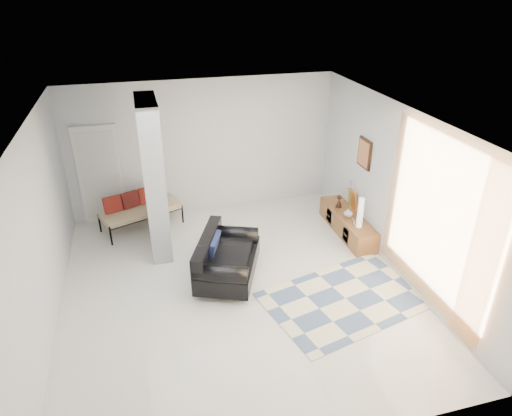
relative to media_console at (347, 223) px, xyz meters
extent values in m
plane|color=silver|center=(-2.52, -1.19, -0.20)|extent=(6.00, 6.00, 0.00)
plane|color=white|center=(-2.52, -1.19, 2.60)|extent=(6.00, 6.00, 0.00)
plane|color=silver|center=(-2.52, 1.81, 1.20)|extent=(6.00, 0.00, 6.00)
plane|color=silver|center=(-2.52, -4.19, 1.20)|extent=(6.00, 0.00, 6.00)
plane|color=silver|center=(-5.27, -1.19, 1.20)|extent=(0.00, 6.00, 6.00)
plane|color=silver|center=(0.23, -1.19, 1.20)|extent=(0.00, 6.00, 6.00)
cube|color=#9BA0A1|center=(-3.62, 0.41, 1.20)|extent=(0.35, 1.20, 2.80)
cube|color=silver|center=(-4.62, 1.77, 0.82)|extent=(0.85, 0.06, 2.04)
plane|color=#F0953F|center=(0.15, -2.34, 1.25)|extent=(0.00, 2.55, 2.55)
cube|color=#32190D|center=(0.20, 0.00, 1.45)|extent=(0.04, 0.45, 0.55)
cube|color=brown|center=(0.00, 0.00, 0.00)|extent=(0.45, 1.78, 0.40)
cube|color=#32190D|center=(-0.22, -0.40, 0.00)|extent=(0.02, 0.24, 0.28)
cube|color=#32190D|center=(-0.22, 0.39, 0.00)|extent=(0.02, 0.24, 0.28)
cube|color=#F6AB48|center=(0.18, 0.24, 0.40)|extent=(0.09, 0.32, 0.40)
cube|color=silver|center=(-0.10, -0.40, 0.26)|extent=(0.04, 0.10, 0.12)
cylinder|color=silver|center=(-3.14, -1.31, -0.15)|extent=(0.05, 0.05, 0.10)
cylinder|color=silver|center=(-2.67, -0.16, -0.15)|extent=(0.05, 0.05, 0.10)
cylinder|color=silver|center=(-2.50, -1.57, -0.15)|extent=(0.05, 0.05, 0.10)
cylinder|color=silver|center=(-2.03, -0.42, -0.15)|extent=(0.05, 0.05, 0.10)
cube|color=black|center=(-2.59, -0.86, 0.05)|extent=(1.38, 1.71, 0.30)
cube|color=black|center=(-2.90, -0.73, 0.38)|extent=(0.75, 1.44, 0.36)
cylinder|color=black|center=(-2.82, -1.44, 0.28)|extent=(0.89, 0.58, 0.28)
cylinder|color=black|center=(-2.35, -0.29, 0.28)|extent=(0.89, 0.58, 0.28)
cube|color=#0E1633|center=(-2.79, -0.78, 0.40)|extent=(0.34, 0.56, 0.31)
cylinder|color=black|center=(-4.52, 0.70, 0.00)|extent=(0.04, 0.04, 0.40)
cylinder|color=black|center=(-3.10, 1.25, 0.00)|extent=(0.04, 0.04, 0.40)
cylinder|color=black|center=(-4.74, 1.28, 0.00)|extent=(0.04, 0.04, 0.40)
cylinder|color=black|center=(-3.33, 1.82, 0.00)|extent=(0.04, 0.04, 0.40)
cube|color=beige|center=(-3.92, 1.26, 0.18)|extent=(1.66, 1.15, 0.12)
cube|color=maroon|center=(-4.43, 1.23, 0.40)|extent=(0.38, 0.28, 0.33)
cube|color=maroon|center=(-4.10, 1.36, 0.40)|extent=(0.38, 0.28, 0.33)
cube|color=maroon|center=(-3.77, 1.48, 0.40)|extent=(0.38, 0.28, 0.33)
cube|color=beige|center=(-0.92, -1.94, -0.20)|extent=(2.80, 2.20, 0.01)
cylinder|color=silver|center=(-0.02, -0.49, 0.49)|extent=(0.11, 0.11, 0.58)
imported|color=silver|center=(-0.05, -0.08, 0.28)|extent=(0.18, 0.18, 0.18)
camera|label=1|loc=(-3.79, -7.15, 4.37)|focal=32.00mm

